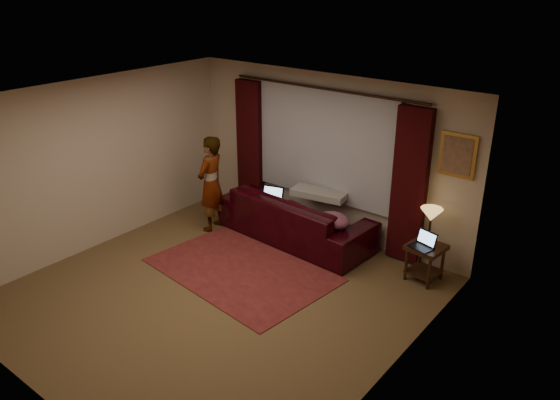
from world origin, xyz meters
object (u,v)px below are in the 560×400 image
(person, at_px, (211,184))
(laptop_sofa, at_px, (270,197))
(end_table, at_px, (424,262))
(laptop_table, at_px, (422,241))
(tiffany_lamp, at_px, (430,225))
(sofa, at_px, (296,209))

(person, bearing_deg, laptop_sofa, 106.80)
(end_table, relative_size, laptop_table, 1.61)
(tiffany_lamp, bearing_deg, end_table, -73.78)
(person, bearing_deg, tiffany_lamp, 92.74)
(end_table, relative_size, tiffany_lamp, 1.11)
(laptop_sofa, bearing_deg, person, -168.50)
(sofa, relative_size, end_table, 4.80)
(tiffany_lamp, bearing_deg, laptop_sofa, -171.94)
(sofa, relative_size, laptop_sofa, 6.65)
(laptop_sofa, bearing_deg, tiffany_lamp, -7.87)
(end_table, height_order, person, person)
(tiffany_lamp, height_order, person, person)
(end_table, xyz_separation_m, laptop_table, (-0.03, -0.11, 0.38))
(laptop_sofa, relative_size, laptop_table, 1.16)
(end_table, bearing_deg, tiffany_lamp, 106.22)
(laptop_sofa, bearing_deg, sofa, -2.29)
(laptop_sofa, relative_size, person, 0.24)
(tiffany_lamp, height_order, laptop_table, tiffany_lamp)
(sofa, distance_m, laptop_table, 2.14)
(end_table, xyz_separation_m, tiffany_lamp, (-0.05, 0.16, 0.51))
(laptop_table, bearing_deg, end_table, 90.44)
(sofa, distance_m, person, 1.45)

